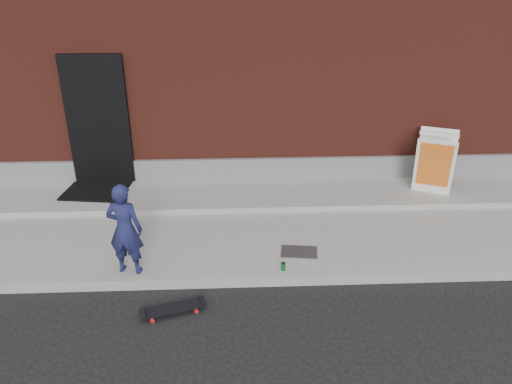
{
  "coord_description": "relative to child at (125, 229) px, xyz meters",
  "views": [
    {
      "loc": [
        -0.26,
        -5.4,
        3.96
      ],
      "look_at": [
        0.01,
        0.8,
        1.01
      ],
      "focal_mm": 35.0,
      "sensor_mm": 36.0,
      "label": 1
    }
  ],
  "objects": [
    {
      "name": "ground",
      "position": [
        1.7,
        -0.24,
        -0.79
      ],
      "size": [
        80.0,
        80.0,
        0.0
      ],
      "primitive_type": "plane",
      "color": "black",
      "rests_on": "ground"
    },
    {
      "name": "sidewalk",
      "position": [
        1.7,
        1.26,
        -0.71
      ],
      "size": [
        20.0,
        3.0,
        0.15
      ],
      "primitive_type": "cube",
      "color": "gray",
      "rests_on": "ground"
    },
    {
      "name": "apron",
      "position": [
        1.7,
        2.16,
        -0.59
      ],
      "size": [
        20.0,
        1.2,
        0.1
      ],
      "primitive_type": "cube",
      "color": "gray",
      "rests_on": "sidewalk"
    },
    {
      "name": "building",
      "position": [
        1.69,
        6.76,
        1.71
      ],
      "size": [
        20.0,
        8.1,
        5.0
      ],
      "color": "#5D2219",
      "rests_on": "ground"
    },
    {
      "name": "child",
      "position": [
        0.0,
        0.0,
        0.0
      ],
      "size": [
        0.51,
        0.38,
        1.27
      ],
      "primitive_type": "imported",
      "rotation": [
        0.0,
        0.0,
        2.96
      ],
      "color": "#1A1D4A",
      "rests_on": "sidewalk"
    },
    {
      "name": "skateboard",
      "position": [
        0.64,
        -0.72,
        -0.71
      ],
      "size": [
        0.8,
        0.42,
        0.09
      ],
      "color": "red",
      "rests_on": "ground"
    },
    {
      "name": "pizza_sign",
      "position": [
        4.82,
        2.1,
        -0.01
      ],
      "size": [
        0.88,
        0.94,
        1.05
      ],
      "color": "white",
      "rests_on": "apron"
    },
    {
      "name": "soda_can",
      "position": [
        2.04,
        -0.07,
        -0.58
      ],
      "size": [
        0.07,
        0.07,
        0.11
      ],
      "primitive_type": "cylinder",
      "rotation": [
        0.0,
        0.0,
        0.29
      ],
      "color": "#17772E",
      "rests_on": "sidewalk"
    },
    {
      "name": "doormat",
      "position": [
        -1.0,
        2.31,
        -0.52
      ],
      "size": [
        1.13,
        0.96,
        0.03
      ],
      "primitive_type": "cube",
      "rotation": [
        0.0,
        0.0,
        -0.13
      ],
      "color": "black",
      "rests_on": "apron"
    },
    {
      "name": "utility_plate",
      "position": [
        2.31,
        0.35,
        -0.63
      ],
      "size": [
        0.54,
        0.39,
        0.02
      ],
      "primitive_type": "cube",
      "rotation": [
        0.0,
        0.0,
        -0.13
      ],
      "color": "#4F5054",
      "rests_on": "sidewalk"
    }
  ]
}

